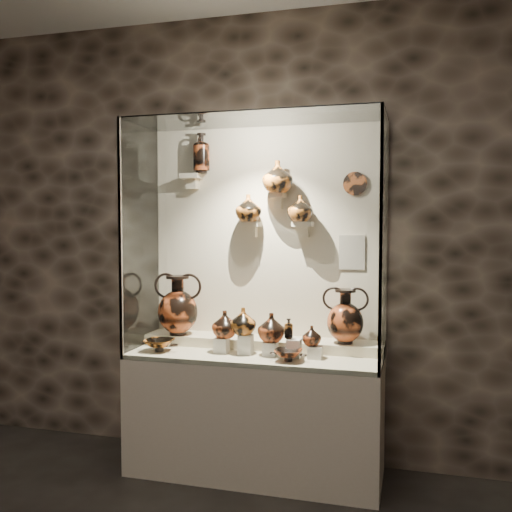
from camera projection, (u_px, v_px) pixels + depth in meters
The scene contains 35 objects.
wall_back at pixel (267, 238), 4.12m from camera, with size 5.00×0.02×3.20m, color black.
plinth at pixel (255, 415), 3.88m from camera, with size 1.70×0.60×0.80m, color beige.
front_tier at pixel (255, 355), 3.85m from camera, with size 1.68×0.58×0.03m, color beige.
rear_tier at pixel (262, 345), 4.02m from camera, with size 1.70×0.25×0.10m, color beige.
back_panel at pixel (267, 238), 4.11m from camera, with size 1.70×0.03×1.60m, color beige.
glass_front at pixel (242, 240), 3.52m from camera, with size 1.70×0.01×1.60m, color white.
glass_left at pixel (140, 238), 4.03m from camera, with size 0.01×0.60×1.60m, color white.
glass_right at pixel (384, 240), 3.58m from camera, with size 0.01×0.60×1.60m, color white.
glass_top at pixel (255, 119), 3.76m from camera, with size 1.70×0.60×0.01m, color white.
frame_post_left at pixel (120, 239), 3.75m from camera, with size 0.02×0.02×1.60m, color gray.
frame_post_right at pixel (381, 242), 3.30m from camera, with size 0.02×0.02×1.60m, color gray.
pedestal_a at pixel (222, 345), 3.86m from camera, with size 0.09×0.09×0.10m, color silver.
pedestal_b at pixel (246, 344), 3.81m from camera, with size 0.09×0.09×0.13m, color silver.
pedestal_c at pixel (270, 349), 3.77m from camera, with size 0.09×0.09×0.09m, color silver.
pedestal_d at pixel (294, 348), 3.73m from camera, with size 0.09×0.09×0.12m, color silver.
pedestal_e at pixel (315, 352), 3.69m from camera, with size 0.09×0.09×0.08m, color silver.
bracket_ul at pixel (191, 176), 4.16m from camera, with size 0.14×0.12×0.04m, color beige.
bracket_ca at pixel (250, 224), 4.06m from camera, with size 0.14×0.12×0.04m, color beige.
bracket_cb at pixel (278, 196), 3.99m from camera, with size 0.10×0.12×0.04m, color beige.
bracket_cc at pixel (303, 224), 3.96m from camera, with size 0.14×0.12×0.04m, color beige.
amphora_left at pixel (178, 305), 4.11m from camera, with size 0.35×0.35×0.43m, color #A1431F, non-canonical shape.
amphora_right at pixel (345, 316), 3.82m from camera, with size 0.29×0.29×0.37m, color #A1431F, non-canonical shape.
jug_a at pixel (225, 324), 3.86m from camera, with size 0.18×0.18×0.18m, color #A1431F.
jug_b at pixel (243, 321), 3.82m from camera, with size 0.17×0.17×0.18m, color #C16822.
jug_c at pixel (271, 327), 3.78m from camera, with size 0.18×0.18×0.19m, color #A1431F.
jug_e at pixel (312, 336), 3.71m from camera, with size 0.12×0.12×0.13m, color #A1431F.
lekythos_small at pixel (289, 327), 3.72m from camera, with size 0.07×0.07×0.15m, color #C16822, non-canonical shape.
kylix_left at pixel (160, 344), 3.90m from camera, with size 0.26×0.22×0.10m, color #C16822, non-canonical shape.
kylix_right at pixel (288, 354), 3.62m from camera, with size 0.23×0.20×0.09m, color #A1431F, non-canonical shape.
lekythos_tall at pixel (202, 151), 4.11m from camera, with size 0.13×0.13×0.32m, color #A1431F, non-canonical shape.
ovoid_vase_a at pixel (248, 208), 4.01m from camera, with size 0.18×0.18×0.19m, color #C16822.
ovoid_vase_b at pixel (278, 177), 3.93m from camera, with size 0.21×0.21×0.22m, color #C16822.
ovoid_vase_c at pixel (300, 209), 3.92m from camera, with size 0.17×0.17×0.18m, color #C16822.
wall_plate at pixel (355, 184), 3.89m from camera, with size 0.16×0.16×0.02m, color #B35423.
info_placard at pixel (352, 252), 3.93m from camera, with size 0.18×0.01×0.24m, color beige.
Camera 1 is at (1.03, -1.49, 1.71)m, focal length 40.00 mm.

